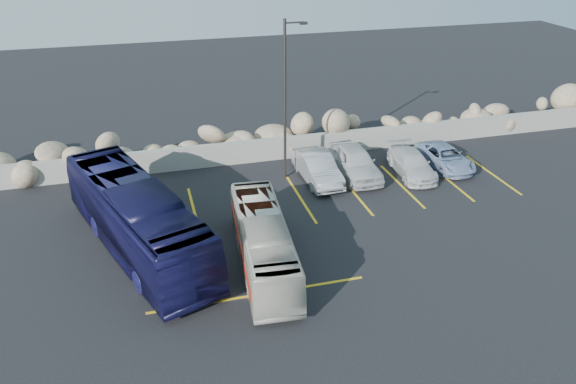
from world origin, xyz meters
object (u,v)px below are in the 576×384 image
object	(u,v)px
lamppost	(286,97)
vintage_bus	(263,242)
tour_coach	(137,218)
car_d	(445,157)
car_a	(355,162)
car_b	(317,168)
car_c	(412,164)

from	to	relation	value
lamppost	vintage_bus	bearing A→B (deg)	-111.47
tour_coach	car_d	world-z (taller)	tour_coach
lamppost	car_a	xyz separation A→B (m)	(3.49, -0.68, -3.53)
vintage_bus	lamppost	bearing A→B (deg)	73.22
car_b	car_d	distance (m)	7.13
lamppost	vintage_bus	size ratio (longest dim) A/B	1.06
car_a	car_c	world-z (taller)	car_a
tour_coach	car_d	bearing A→B (deg)	-5.45
tour_coach	car_b	distance (m)	9.99
tour_coach	car_c	world-z (taller)	tour_coach
lamppost	vintage_bus	distance (m)	8.68
lamppost	tour_coach	bearing A→B (deg)	-146.31
lamppost	car_d	bearing A→B (deg)	-6.58
car_c	vintage_bus	bearing A→B (deg)	-141.42
tour_coach	car_a	distance (m)	11.88
car_a	car_b	xyz separation A→B (m)	(-2.05, -0.06, -0.06)
lamppost	car_c	world-z (taller)	lamppost
lamppost	car_b	size ratio (longest dim) A/B	1.87
lamppost	car_c	distance (m)	7.53
tour_coach	car_a	bearing A→B (deg)	1.96
vintage_bus	car_b	xyz separation A→B (m)	(4.39, 6.75, -0.35)
vintage_bus	car_d	distance (m)	13.23
car_c	car_d	size ratio (longest dim) A/B	1.01
car_d	car_c	bearing A→B (deg)	-172.59
vintage_bus	car_d	size ratio (longest dim) A/B	1.88
lamppost	car_d	distance (m)	9.40
vintage_bus	car_a	distance (m)	9.37
vintage_bus	car_a	xyz separation A→B (m)	(6.44, 6.81, -0.29)
car_d	car_a	bearing A→B (deg)	174.50
vintage_bus	car_c	world-z (taller)	vintage_bus
car_a	car_d	xyz separation A→B (m)	(5.07, -0.30, -0.21)
car_b	car_c	size ratio (longest dim) A/B	1.05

